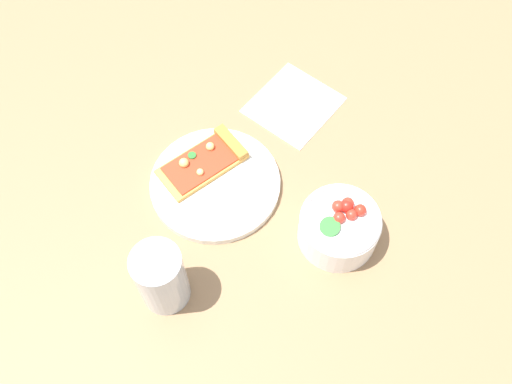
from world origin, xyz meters
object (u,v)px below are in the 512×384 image
at_px(plate, 216,184).
at_px(pizza_slice_main, 207,160).
at_px(soda_glass, 165,280).
at_px(salad_bowl, 339,227).
at_px(paper_napkin, 294,104).

xyz_separation_m(plate, pizza_slice_main, (-0.03, -0.03, 0.01)).
xyz_separation_m(plate, soda_glass, (0.20, 0.00, 0.05)).
distance_m(pizza_slice_main, salad_bowl, 0.26).
xyz_separation_m(pizza_slice_main, paper_napkin, (-0.18, 0.10, -0.02)).
bearing_deg(paper_napkin, plate, -18.54).
height_order(pizza_slice_main, soda_glass, soda_glass).
relative_size(plate, salad_bowl, 1.73).
bearing_deg(soda_glass, plate, -179.21).
bearing_deg(plate, salad_bowl, 84.37).
relative_size(salad_bowl, paper_napkin, 0.86).
distance_m(plate, paper_napkin, 0.22).
bearing_deg(paper_napkin, salad_bowl, 32.72).
height_order(plate, pizza_slice_main, pizza_slice_main).
bearing_deg(salad_bowl, pizza_slice_main, -102.28).
bearing_deg(soda_glass, salad_bowl, 130.03).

